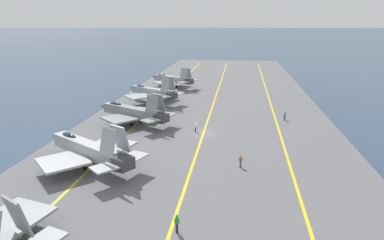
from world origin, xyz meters
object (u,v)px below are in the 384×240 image
object	(u,v)px
crew_white_vest	(196,126)
parked_jet_fourth	(152,92)
parked_jet_fifth	(172,79)
crew_blue_vest	(285,116)
parked_jet_third	(132,112)
parked_jet_second	(88,149)
crew_brown_vest	(241,161)
crew_green_vest	(177,223)

from	to	relation	value
crew_white_vest	parked_jet_fourth	bearing A→B (deg)	32.07
parked_jet_fifth	crew_blue_vest	size ratio (longest dim) A/B	8.80
parked_jet_third	crew_white_vest	world-z (taller)	parked_jet_third
crew_blue_vest	crew_white_vest	size ratio (longest dim) A/B	0.93
parked_jet_fifth	parked_jet_second	bearing A→B (deg)	179.62
crew_blue_vest	parked_jet_fourth	bearing A→B (deg)	68.94
crew_brown_vest	crew_blue_vest	bearing A→B (deg)	-19.76
crew_white_vest	crew_brown_vest	distance (m)	16.07
crew_blue_vest	parked_jet_second	bearing A→B (deg)	131.83
crew_white_vest	parked_jet_second	bearing A→B (deg)	142.66
parked_jet_fifth	crew_green_vest	xyz separation A→B (m)	(-68.78, -13.96, -1.53)
parked_jet_third	crew_brown_vest	size ratio (longest dim) A/B	9.90
parked_jet_second	crew_white_vest	xyz separation A→B (m)	(16.09, -12.28, -1.33)
parked_jet_second	crew_brown_vest	distance (m)	20.17
parked_jet_fifth	crew_brown_vest	size ratio (longest dim) A/B	8.77
parked_jet_second	parked_jet_fifth	world-z (taller)	parked_jet_second
crew_green_vest	crew_brown_vest	xyz separation A→B (m)	(15.27, -5.70, -0.05)
parked_jet_second	parked_jet_fifth	xyz separation A→B (m)	(55.53, -0.36, 0.19)
parked_jet_second	parked_jet_fourth	xyz separation A→B (m)	(36.64, 0.60, 0.31)
crew_green_vest	crew_brown_vest	bearing A→B (deg)	-20.45
parked_jet_second	crew_white_vest	world-z (taller)	parked_jet_second
parked_jet_fifth	parked_jet_fourth	bearing A→B (deg)	177.08
parked_jet_fourth	crew_brown_vest	bearing A→B (deg)	-149.23
parked_jet_third	crew_white_vest	xyz separation A→B (m)	(-3.40, -12.38, -1.28)
parked_jet_fifth	parked_jet_third	bearing A→B (deg)	179.26
parked_jet_fifth	crew_brown_vest	bearing A→B (deg)	-159.83
crew_blue_vest	parked_jet_third	bearing A→B (deg)	101.80
parked_jet_fourth	crew_brown_vest	world-z (taller)	parked_jet_fourth
parked_jet_second	crew_white_vest	bearing A→B (deg)	-37.34
parked_jet_third	crew_brown_vest	xyz separation A→B (m)	(-17.48, -20.13, -1.34)
crew_brown_vest	crew_green_vest	bearing A→B (deg)	159.55
parked_jet_fifth	crew_white_vest	distance (m)	41.22
parked_jet_third	parked_jet_fifth	bearing A→B (deg)	-0.74
parked_jet_fourth	crew_green_vest	bearing A→B (deg)	-163.35
crew_white_vest	parked_jet_fifth	bearing A→B (deg)	16.81
parked_jet_fourth	parked_jet_fifth	distance (m)	18.91
crew_green_vest	parked_jet_second	bearing A→B (deg)	47.22
crew_blue_vest	crew_brown_vest	world-z (taller)	crew_brown_vest
parked_jet_second	parked_jet_fourth	distance (m)	36.65
parked_jet_second	crew_green_vest	world-z (taller)	parked_jet_second
parked_jet_second	parked_jet_third	distance (m)	19.49
parked_jet_third	crew_brown_vest	world-z (taller)	parked_jet_third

